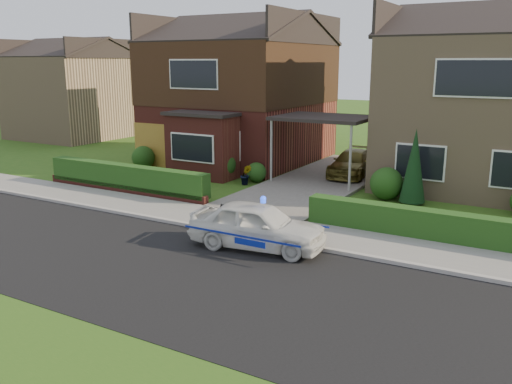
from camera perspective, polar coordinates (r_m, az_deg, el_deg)
The scene contains 23 objects.
ground at distance 13.92m, azimuth -11.17°, elevation -7.49°, with size 120.00×120.00×0.00m, color #2C5416.
road at distance 13.92m, azimuth -11.17°, elevation -7.49°, with size 60.00×6.00×0.02m, color black.
kerb at distance 16.18m, azimuth -4.11°, elevation -4.02°, with size 60.00×0.16×0.12m, color #9E9993.
sidewalk at distance 17.03m, azimuth -2.14°, elevation -3.14°, with size 60.00×2.00×0.10m, color slate.
driveway at distance 22.98m, azimuth 6.99°, elevation 1.20°, with size 3.80×12.00×0.12m, color #666059.
house_left at distance 27.71m, azimuth -1.64°, elevation 11.22°, with size 7.50×9.53×7.25m.
house_right at distance 23.92m, azimuth 23.25°, elevation 9.43°, with size 7.50×8.06×7.25m.
carport_link at distance 22.53m, azimuth 7.13°, elevation 7.64°, with size 3.80×3.00×2.77m.
garage_door at distance 26.23m, azimuth -10.76°, elevation 4.80°, with size 2.20×0.10×2.10m, color brown.
dwarf_wall at distance 21.38m, azimuth -13.72°, elevation 0.31°, with size 7.70×0.25×0.36m, color maroon.
hedge_left at distance 21.53m, azimuth -13.42°, elevation -0.08°, with size 7.50×0.55×0.90m, color #1C3D13.
hedge_right at distance 16.12m, azimuth 18.21°, elevation -4.99°, with size 7.50×0.55×0.80m, color #1C3D13.
shrub_left_far at distance 26.14m, azimuth -11.78°, elevation 3.59°, with size 1.08×1.08×1.08m, color #1C3D13.
shrub_left_mid at distance 23.24m, azimuth -3.76°, elevation 2.93°, with size 1.32×1.32×1.32m, color #1C3D13.
shrub_left_near at distance 22.72m, azimuth 0.04°, elevation 2.09°, with size 0.84×0.84×0.84m, color #1C3D13.
shrub_right_near at distance 20.35m, azimuth 13.57°, elevation 0.87°, with size 1.20×1.20×1.20m, color #1C3D13.
conifer_a at distance 19.78m, azimuth 16.29°, elevation 2.41°, with size 0.90×0.90×2.60m, color black.
neighbour_left at distance 38.58m, azimuth -18.50°, elevation 9.40°, with size 6.50×7.00×5.20m, color tan.
police_car at distance 14.60m, azimuth 0.16°, elevation -3.59°, with size 3.42×3.88×1.43m.
driveway_car at distance 23.87m, azimuth 10.13°, elevation 3.01°, with size 1.50×3.69×1.07m, color brown.
potted_plant_a at distance 24.07m, azimuth -18.16°, elevation 1.99°, with size 0.41×0.28×0.78m, color gray.
potted_plant_b at distance 22.18m, azimuth -1.07°, elevation 1.79°, with size 0.45×0.37×0.83m, color gray.
potted_plant_c at distance 22.43m, azimuth -14.14°, elevation 1.34°, with size 0.39×0.39×0.70m, color gray.
Camera 1 is at (8.65, -9.72, 4.94)m, focal length 38.00 mm.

